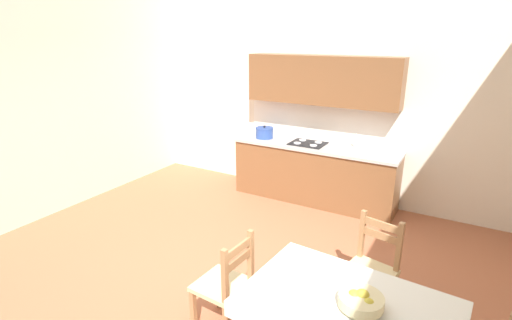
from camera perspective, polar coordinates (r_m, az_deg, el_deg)
The scene contains 8 objects.
ground_plane at distance 4.22m, azimuth -6.04°, elevation -18.82°, with size 6.71×6.35×0.10m, color #A86042.
wall_back at distance 6.00m, azimuth 10.30°, elevation 13.46°, with size 6.71×0.12×4.04m, color silver.
wall_left at distance 5.83m, azimuth -32.99°, elevation 10.75°, with size 0.12×6.35×4.04m, color silver.
kitchen_cabinetry at distance 5.89m, azimuth 8.91°, elevation 1.91°, with size 2.51×0.63×2.20m.
dining_table at distance 2.93m, azimuth 13.40°, elevation -21.74°, with size 1.48×1.03×0.75m.
dining_chair_kitchen_side at distance 3.78m, azimuth 16.70°, elevation -15.42°, with size 0.50×0.50×0.93m.
dining_chair_tv_side at distance 3.46m, azimuth -4.53°, elevation -18.12°, with size 0.44×0.44×0.93m.
fruit_bowl at distance 2.78m, azimuth 15.35°, elevation -19.54°, with size 0.30×0.30×0.12m.
Camera 1 is at (2.04, -2.69, 2.49)m, focal length 26.88 mm.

